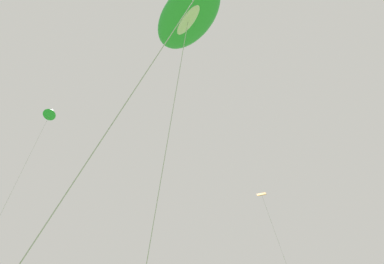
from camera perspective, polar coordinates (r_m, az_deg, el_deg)
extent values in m
ellipsoid|color=green|center=(17.11, -0.55, 16.07)|extent=(2.99, 3.98, 0.70)
ellipsoid|color=white|center=(16.84, -0.56, 15.51)|extent=(0.92, 1.63, 0.25)
cylinder|color=#B2B2B7|center=(12.59, -5.46, -12.63)|extent=(1.68, 4.20, 16.01)
cone|color=green|center=(35.08, -19.30, 2.67)|extent=(1.66, 1.63, 1.22)
cube|color=orange|center=(32.47, 9.78, -8.66)|extent=(0.80, 0.93, 0.61)
cylinder|color=#B2B2B7|center=(6.13, -11.21, 1.16)|extent=(2.28, 4.31, 11.78)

